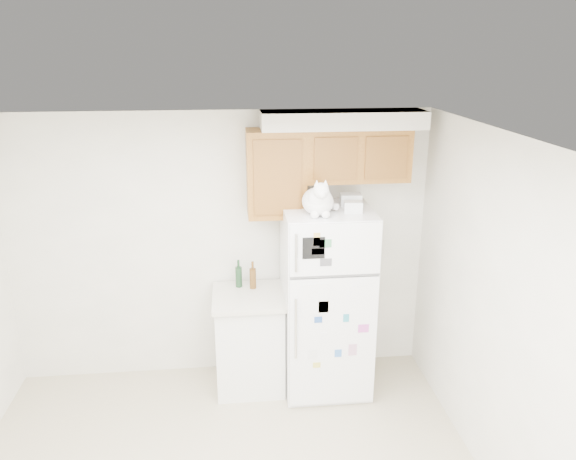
{
  "coord_description": "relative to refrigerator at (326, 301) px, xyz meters",
  "views": [
    {
      "loc": [
        0.1,
        -2.89,
        3.03
      ],
      "look_at": [
        0.58,
        1.55,
        1.55
      ],
      "focal_mm": 35.0,
      "sensor_mm": 36.0,
      "label": 1
    }
  ],
  "objects": [
    {
      "name": "room_shell",
      "position": [
        -0.8,
        -1.36,
        0.82
      ],
      "size": [
        3.84,
        4.04,
        2.52
      ],
      "color": "silver",
      "rests_on": "ground_plane"
    },
    {
      "name": "refrigerator",
      "position": [
        0.0,
        0.0,
        0.0
      ],
      "size": [
        0.76,
        0.78,
        1.7
      ],
      "color": "white",
      "rests_on": "ground_plane"
    },
    {
      "name": "base_counter",
      "position": [
        -0.69,
        0.07,
        -0.39
      ],
      "size": [
        0.64,
        0.64,
        0.92
      ],
      "color": "white",
      "rests_on": "ground_plane"
    },
    {
      "name": "cat",
      "position": [
        -0.11,
        -0.13,
        0.97
      ],
      "size": [
        0.32,
        0.47,
        0.33
      ],
      "color": "white",
      "rests_on": "refrigerator"
    },
    {
      "name": "storage_box_back",
      "position": [
        0.22,
        0.12,
        0.9
      ],
      "size": [
        0.19,
        0.14,
        0.1
      ],
      "primitive_type": "cube",
      "rotation": [
        0.0,
        0.0,
        -0.07
      ],
      "color": "white",
      "rests_on": "refrigerator"
    },
    {
      "name": "storage_box_front",
      "position": [
        0.19,
        -0.08,
        0.89
      ],
      "size": [
        0.17,
        0.13,
        0.09
      ],
      "primitive_type": "cube",
      "rotation": [
        0.0,
        0.0,
        -0.15
      ],
      "color": "white",
      "rests_on": "refrigerator"
    },
    {
      "name": "bottle_green",
      "position": [
        -0.77,
        0.24,
        0.2
      ],
      "size": [
        0.06,
        0.06,
        0.26
      ],
      "primitive_type": null,
      "color": "#19381E",
      "rests_on": "base_counter"
    },
    {
      "name": "bottle_amber",
      "position": [
        -0.64,
        0.2,
        0.2
      ],
      "size": [
        0.06,
        0.06,
        0.26
      ],
      "primitive_type": null,
      "color": "#593814",
      "rests_on": "base_counter"
    }
  ]
}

